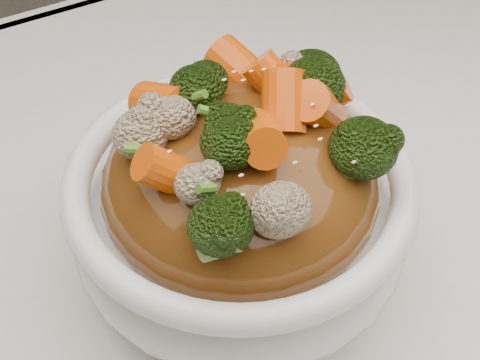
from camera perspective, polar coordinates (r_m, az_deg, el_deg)
tablecloth at (r=0.50m, az=6.13°, el=-7.26°), size 1.20×0.80×0.04m
bowl at (r=0.45m, az=0.00°, el=-2.98°), size 0.27×0.27×0.09m
sauce_base at (r=0.42m, az=0.00°, el=-0.29°), size 0.22×0.22×0.10m
carrots at (r=0.38m, az=0.00°, el=6.39°), size 0.22×0.22×0.05m
broccoli at (r=0.38m, az=0.00°, el=6.27°), size 0.22×0.22×0.05m
cauliflower at (r=0.38m, az=0.00°, el=6.03°), size 0.22×0.22×0.04m
scallions at (r=0.38m, az=0.00°, el=6.51°), size 0.16×0.16×0.02m
sesame_seeds at (r=0.38m, az=0.00°, el=6.51°), size 0.20×0.20×0.01m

